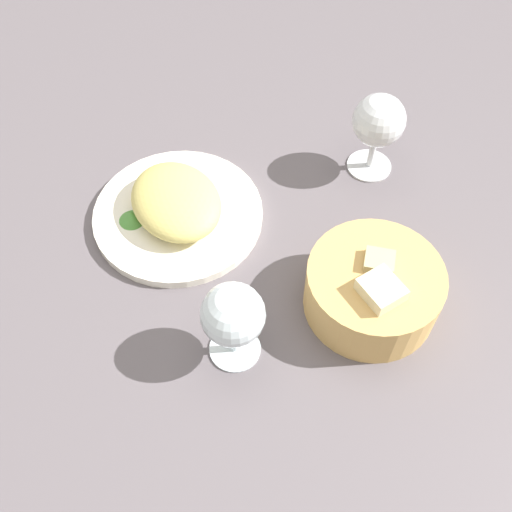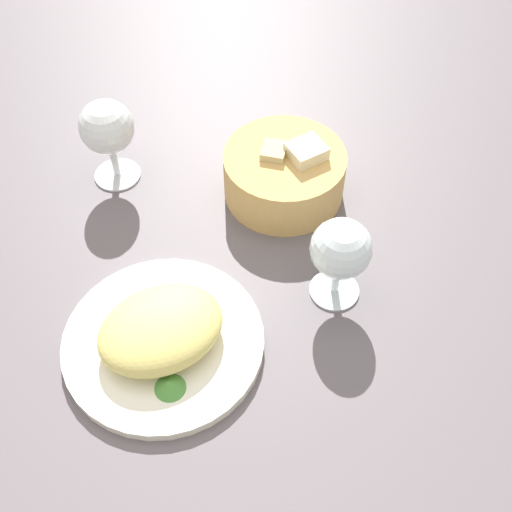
# 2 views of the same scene
# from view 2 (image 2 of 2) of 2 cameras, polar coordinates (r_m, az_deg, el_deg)

# --- Properties ---
(ground_plane) EXTENTS (1.40, 1.40, 0.02)m
(ground_plane) POSITION_cam_2_polar(r_m,az_deg,el_deg) (0.88, -8.51, -0.36)
(ground_plane) COLOR #5C555A
(plate) EXTENTS (0.24, 0.24, 0.01)m
(plate) POSITION_cam_2_polar(r_m,az_deg,el_deg) (0.79, -8.11, -7.49)
(plate) COLOR white
(plate) RESTS_ON ground_plane
(omelette) EXTENTS (0.19, 0.18, 0.05)m
(omelette) POSITION_cam_2_polar(r_m,az_deg,el_deg) (0.77, -8.36, -6.36)
(omelette) COLOR #D1C067
(omelette) RESTS_ON plate
(lettuce_garnish) EXTENTS (0.04, 0.04, 0.02)m
(lettuce_garnish) POSITION_cam_2_polar(r_m,az_deg,el_deg) (0.75, -7.58, -11.14)
(lettuce_garnish) COLOR #498B39
(lettuce_garnish) RESTS_ON plate
(bread_basket) EXTENTS (0.17, 0.17, 0.09)m
(bread_basket) POSITION_cam_2_polar(r_m,az_deg,el_deg) (0.92, 2.55, 7.24)
(bread_basket) COLOR tan
(bread_basket) RESTS_ON ground_plane
(wine_glass_near) EXTENTS (0.07, 0.07, 0.12)m
(wine_glass_near) POSITION_cam_2_polar(r_m,az_deg,el_deg) (0.77, 7.44, 0.40)
(wine_glass_near) COLOR silver
(wine_glass_near) RESTS_ON ground_plane
(wine_glass_far) EXTENTS (0.08, 0.08, 0.13)m
(wine_glass_far) POSITION_cam_2_polar(r_m,az_deg,el_deg) (0.93, -12.92, 10.71)
(wine_glass_far) COLOR silver
(wine_glass_far) RESTS_ON ground_plane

